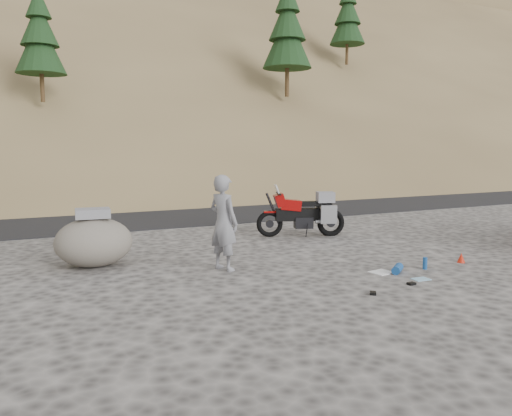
{
  "coord_description": "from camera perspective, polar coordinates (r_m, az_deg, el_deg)",
  "views": [
    {
      "loc": [
        -5.29,
        -8.43,
        2.34
      ],
      "look_at": [
        -0.43,
        1.51,
        1.0
      ],
      "focal_mm": 35.0,
      "sensor_mm": 36.0,
      "label": 1
    }
  ],
  "objects": [
    {
      "name": "gear_glove_b",
      "position": [
        8.32,
        13.22,
        -9.45
      ],
      "size": [
        0.16,
        0.16,
        0.04
      ],
      "primitive_type": "cube",
      "rotation": [
        0.0,
        0.0,
        0.9
      ],
      "color": "black",
      "rests_on": "ground"
    },
    {
      "name": "man",
      "position": [
        9.71,
        -3.69,
        -7.05
      ],
      "size": [
        0.66,
        0.79,
        1.84
      ],
      "primitive_type": "imported",
      "rotation": [
        0.0,
        0.0,
        1.96
      ],
      "color": "gray",
      "rests_on": "ground"
    },
    {
      "name": "gear_funnel",
      "position": [
        11.08,
        22.4,
        -5.28
      ],
      "size": [
        0.16,
        0.16,
        0.2
      ],
      "primitive_type": "cone",
      "rotation": [
        0.0,
        0.0,
        -0.04
      ],
      "color": "red",
      "rests_on": "ground"
    },
    {
      "name": "boulder",
      "position": [
        10.36,
        -18.05,
        -3.64
      ],
      "size": [
        1.81,
        1.66,
        1.15
      ],
      "rotation": [
        0.0,
        0.0,
        -0.3
      ],
      "color": "#615D53",
      "rests_on": "ground"
    },
    {
      "name": "road",
      "position": [
        18.36,
        -9.12,
        -0.51
      ],
      "size": [
        120.0,
        7.0,
        0.05
      ],
      "primitive_type": "cube",
      "color": "black",
      "rests_on": "ground"
    },
    {
      "name": "gear_white_cloth",
      "position": [
        9.76,
        14.16,
        -7.14
      ],
      "size": [
        0.44,
        0.41,
        0.01
      ],
      "primitive_type": "cube",
      "rotation": [
        0.0,
        0.0,
        0.15
      ],
      "color": "white",
      "rests_on": "ground"
    },
    {
      "name": "gear_glove_a",
      "position": [
        9.06,
        17.34,
        -8.24
      ],
      "size": [
        0.15,
        0.11,
        0.04
      ],
      "primitive_type": "cube",
      "rotation": [
        0.0,
        0.0,
        0.06
      ],
      "color": "black",
      "rests_on": "ground"
    },
    {
      "name": "ground",
      "position": [
        10.22,
        5.91,
        -6.37
      ],
      "size": [
        140.0,
        140.0,
        0.0
      ],
      "primitive_type": "plane",
      "color": "#3C3937",
      "rests_on": "ground"
    },
    {
      "name": "hillside",
      "position": [
        50.34,
        -20.57,
        16.46
      ],
      "size": [
        120.0,
        73.0,
        46.72
      ],
      "color": "brown",
      "rests_on": "ground"
    },
    {
      "name": "motorcycle",
      "position": [
        13.24,
        5.62,
        -0.67
      ],
      "size": [
        2.28,
        1.14,
        1.41
      ],
      "rotation": [
        0.0,
        0.0,
        -0.34
      ],
      "color": "black",
      "rests_on": "ground"
    },
    {
      "name": "gear_bottle",
      "position": [
        10.24,
        18.75,
        -6.0
      ],
      "size": [
        0.11,
        0.11,
        0.23
      ],
      "primitive_type": "cylinder",
      "rotation": [
        0.0,
        0.0,
        0.44
      ],
      "color": "navy",
      "rests_on": "ground"
    },
    {
      "name": "gear_blue_mat",
      "position": [
        9.8,
        15.87,
        -6.7
      ],
      "size": [
        0.41,
        0.37,
        0.16
      ],
      "primitive_type": "cylinder",
      "rotation": [
        0.0,
        1.57,
        0.67
      ],
      "color": "navy",
      "rests_on": "ground"
    },
    {
      "name": "gear_blue_cloth",
      "position": [
        9.46,
        18.32,
        -7.72
      ],
      "size": [
        0.32,
        0.24,
        0.01
      ],
      "primitive_type": "cube",
      "rotation": [
        0.0,
        0.0,
        -0.07
      ],
      "color": "#8ABAD5",
      "rests_on": "ground"
    }
  ]
}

